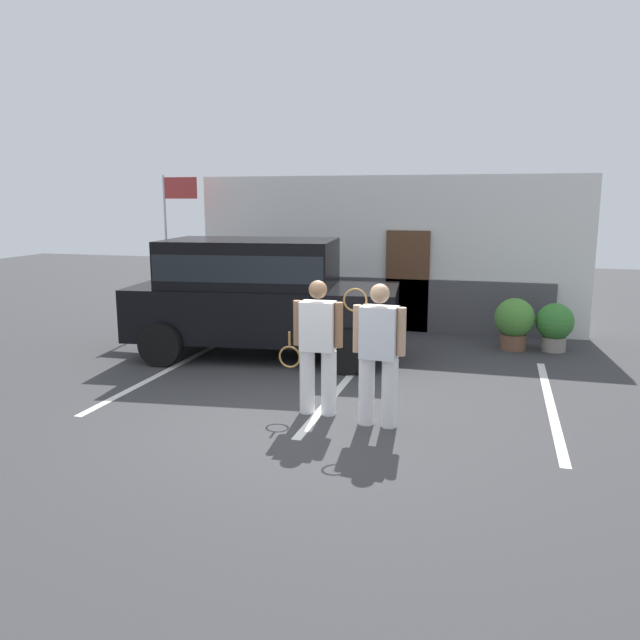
# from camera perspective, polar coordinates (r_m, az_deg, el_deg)

# --- Properties ---
(ground_plane) EXTENTS (40.00, 40.00, 0.00)m
(ground_plane) POSITION_cam_1_polar(r_m,az_deg,el_deg) (8.11, -1.61, -8.90)
(ground_plane) COLOR #38383A
(parking_stripe_0) EXTENTS (0.12, 4.40, 0.01)m
(parking_stripe_0) POSITION_cam_1_polar(r_m,az_deg,el_deg) (10.50, -13.86, -4.57)
(parking_stripe_0) COLOR silver
(parking_stripe_0) RESTS_ON ground_plane
(parking_stripe_1) EXTENTS (0.12, 4.40, 0.01)m
(parking_stripe_1) POSITION_cam_1_polar(r_m,az_deg,el_deg) (9.45, 1.91, -5.99)
(parking_stripe_1) COLOR silver
(parking_stripe_1) RESTS_ON ground_plane
(parking_stripe_2) EXTENTS (0.12, 4.40, 0.01)m
(parking_stripe_2) POSITION_cam_1_polar(r_m,az_deg,el_deg) (9.23, 20.01, -7.06)
(parking_stripe_2) COLOR silver
(parking_stripe_2) RESTS_ON ground_plane
(house_frontage) EXTENTS (8.20, 0.40, 3.22)m
(house_frontage) POSITION_cam_1_polar(r_m,az_deg,el_deg) (13.52, 5.96, 5.58)
(house_frontage) COLOR white
(house_frontage) RESTS_ON ground_plane
(parked_suv) EXTENTS (4.79, 2.58, 2.05)m
(parked_suv) POSITION_cam_1_polar(r_m,az_deg,el_deg) (11.12, -5.53, 2.56)
(parked_suv) COLOR black
(parked_suv) RESTS_ON ground_plane
(tennis_player_man) EXTENTS (0.90, 0.28, 1.74)m
(tennis_player_man) POSITION_cam_1_polar(r_m,az_deg,el_deg) (8.06, -0.22, -2.34)
(tennis_player_man) COLOR white
(tennis_player_man) RESTS_ON ground_plane
(tennis_player_woman) EXTENTS (0.78, 0.30, 1.76)m
(tennis_player_woman) POSITION_cam_1_polar(r_m,az_deg,el_deg) (7.67, 5.28, -2.94)
(tennis_player_woman) COLOR white
(tennis_player_woman) RESTS_ON ground_plane
(potted_plant_by_porch) EXTENTS (0.72, 0.72, 0.95)m
(potted_plant_by_porch) POSITION_cam_1_polar(r_m,az_deg,el_deg) (12.16, 17.09, -0.10)
(potted_plant_by_porch) COLOR brown
(potted_plant_by_porch) RESTS_ON ground_plane
(potted_plant_secondary) EXTENTS (0.67, 0.67, 0.88)m
(potted_plant_secondary) POSITION_cam_1_polar(r_m,az_deg,el_deg) (12.27, 20.38, -0.40)
(potted_plant_secondary) COLOR gray
(potted_plant_secondary) RESTS_ON ground_plane
(flag_pole) EXTENTS (0.80, 0.05, 3.24)m
(flag_pole) POSITION_cam_1_polar(r_m,az_deg,el_deg) (14.20, -13.10, 8.53)
(flag_pole) COLOR silver
(flag_pole) RESTS_ON ground_plane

